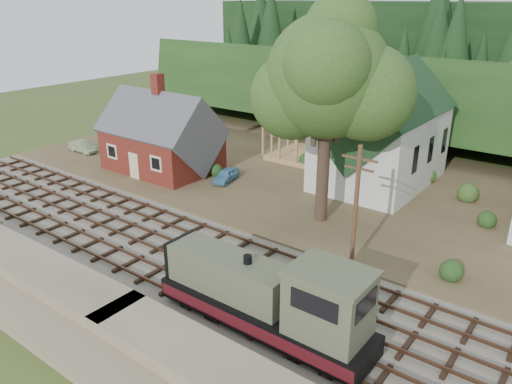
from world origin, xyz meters
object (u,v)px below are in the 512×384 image
Objects in this scene: locomotive at (270,299)px; patio_set at (138,149)px; car_green at (83,146)px; car_blue at (226,175)px.

locomotive is 4.22× the size of patio_set.
patio_set reaches higher than car_green.
locomotive reaches higher than car_green.
car_green is at bearing 159.41° from locomotive.
locomotive is 26.39m from patio_set.
patio_set is (9.97, -0.82, 1.72)m from car_green.
locomotive is at bearing -56.45° from car_blue.
patio_set is at bearing -171.02° from car_blue.
locomotive is at bearing -26.56° from patio_set.
car_blue is 1.22× the size of patio_set.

